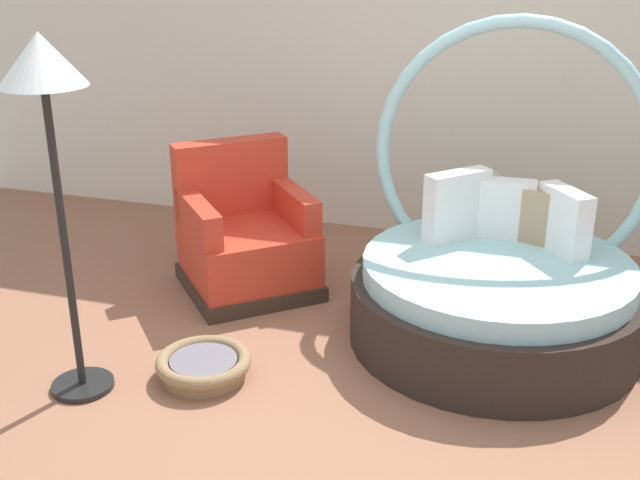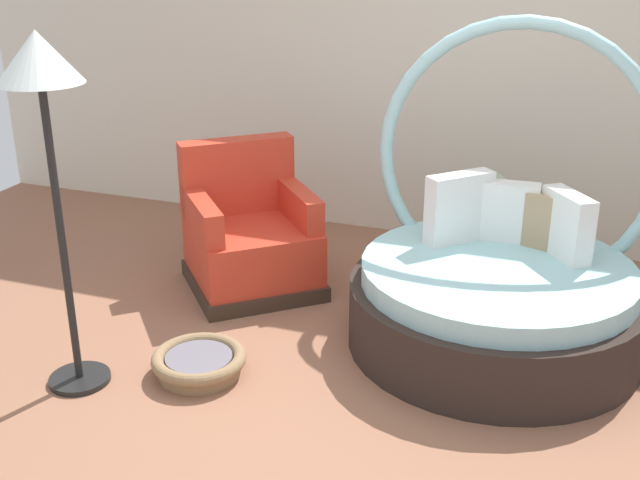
% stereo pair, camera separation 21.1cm
% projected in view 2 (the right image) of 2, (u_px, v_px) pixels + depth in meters
% --- Properties ---
extents(ground_plane, '(8.00, 8.00, 0.02)m').
position_uv_depth(ground_plane, '(341.00, 409.00, 3.97)').
color(ground_plane, '#936047').
extents(back_wall, '(8.00, 0.12, 2.82)m').
position_uv_depth(back_wall, '(455.00, 51.00, 5.67)').
color(back_wall, silver).
rests_on(back_wall, ground_plane).
extents(round_daybed, '(1.66, 1.66, 1.80)m').
position_uv_depth(round_daybed, '(498.00, 281.00, 4.51)').
color(round_daybed, '#2D231E').
rests_on(round_daybed, ground_plane).
extents(red_armchair, '(1.13, 1.13, 0.94)m').
position_uv_depth(red_armchair, '(250.00, 238.00, 5.20)').
color(red_armchair, '#38281E').
rests_on(red_armchair, ground_plane).
extents(pet_basket, '(0.51, 0.51, 0.13)m').
position_uv_depth(pet_basket, '(199.00, 362.00, 4.24)').
color(pet_basket, '#8E704C').
rests_on(pet_basket, ground_plane).
extents(floor_lamp, '(0.40, 0.40, 1.82)m').
position_uv_depth(floor_lamp, '(43.00, 94.00, 3.63)').
color(floor_lamp, black).
rests_on(floor_lamp, ground_plane).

